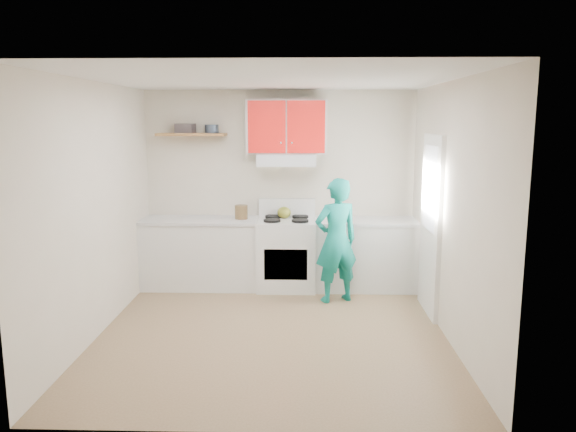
{
  "coord_description": "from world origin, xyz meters",
  "views": [
    {
      "loc": [
        0.33,
        -5.51,
        2.21
      ],
      "look_at": [
        0.15,
        0.55,
        1.15
      ],
      "focal_mm": 34.4,
      "sensor_mm": 36.0,
      "label": 1
    }
  ],
  "objects_px": {
    "tin": "(212,129)",
    "crock": "(241,213)",
    "stove": "(286,254)",
    "person": "(336,240)",
    "kettle": "(284,213)"
  },
  "relations": [
    {
      "from": "stove",
      "to": "kettle",
      "type": "relative_size",
      "value": 5.07
    },
    {
      "from": "crock",
      "to": "person",
      "type": "relative_size",
      "value": 0.13
    },
    {
      "from": "stove",
      "to": "person",
      "type": "height_order",
      "value": "person"
    },
    {
      "from": "stove",
      "to": "person",
      "type": "bearing_deg",
      "value": -40.25
    },
    {
      "from": "stove",
      "to": "crock",
      "type": "distance_m",
      "value": 0.81
    },
    {
      "from": "stove",
      "to": "crock",
      "type": "height_order",
      "value": "crock"
    },
    {
      "from": "kettle",
      "to": "crock",
      "type": "xyz_separation_m",
      "value": [
        -0.56,
        -0.07,
        0.0
      ]
    },
    {
      "from": "tin",
      "to": "person",
      "type": "height_order",
      "value": "tin"
    },
    {
      "from": "tin",
      "to": "person",
      "type": "xyz_separation_m",
      "value": [
        1.61,
        -0.7,
        -1.33
      ]
    },
    {
      "from": "kettle",
      "to": "person",
      "type": "height_order",
      "value": "person"
    },
    {
      "from": "kettle",
      "to": "person",
      "type": "xyz_separation_m",
      "value": [
        0.66,
        -0.64,
        -0.23
      ]
    },
    {
      "from": "stove",
      "to": "kettle",
      "type": "height_order",
      "value": "kettle"
    },
    {
      "from": "tin",
      "to": "crock",
      "type": "distance_m",
      "value": 1.17
    },
    {
      "from": "stove",
      "to": "tin",
      "type": "xyz_separation_m",
      "value": [
        -0.98,
        0.18,
        1.63
      ]
    },
    {
      "from": "stove",
      "to": "tin",
      "type": "relative_size",
      "value": 5.09
    }
  ]
}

